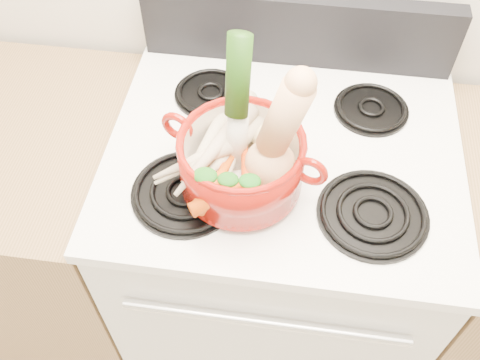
# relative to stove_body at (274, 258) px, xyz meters

# --- Properties ---
(stove_body) EXTENTS (0.76, 0.65, 0.92)m
(stove_body) POSITION_rel_stove_body_xyz_m (0.00, 0.00, 0.00)
(stove_body) COLOR silver
(stove_body) RESTS_ON floor
(cooktop) EXTENTS (0.78, 0.67, 0.03)m
(cooktop) POSITION_rel_stove_body_xyz_m (0.00, 0.00, 0.47)
(cooktop) COLOR white
(cooktop) RESTS_ON stove_body
(control_backsplash) EXTENTS (0.76, 0.05, 0.18)m
(control_backsplash) POSITION_rel_stove_body_xyz_m (0.00, 0.30, 0.58)
(control_backsplash) COLOR black
(control_backsplash) RESTS_ON cooktop
(oven_handle) EXTENTS (0.60, 0.02, 0.02)m
(oven_handle) POSITION_rel_stove_body_xyz_m (0.00, -0.34, 0.32)
(oven_handle) COLOR silver
(oven_handle) RESTS_ON stove_body
(burner_front_left) EXTENTS (0.22, 0.22, 0.02)m
(burner_front_left) POSITION_rel_stove_body_xyz_m (-0.19, -0.16, 0.50)
(burner_front_left) COLOR black
(burner_front_left) RESTS_ON cooktop
(burner_front_right) EXTENTS (0.22, 0.22, 0.02)m
(burner_front_right) POSITION_rel_stove_body_xyz_m (0.19, -0.16, 0.50)
(burner_front_right) COLOR black
(burner_front_right) RESTS_ON cooktop
(burner_back_left) EXTENTS (0.17, 0.17, 0.02)m
(burner_back_left) POSITION_rel_stove_body_xyz_m (-0.19, 0.14, 0.50)
(burner_back_left) COLOR black
(burner_back_left) RESTS_ON cooktop
(burner_back_right) EXTENTS (0.17, 0.17, 0.02)m
(burner_back_right) POSITION_rel_stove_body_xyz_m (0.19, 0.14, 0.50)
(burner_back_right) COLOR black
(burner_back_right) RESTS_ON cooktop
(dutch_oven) EXTENTS (0.31, 0.31, 0.12)m
(dutch_oven) POSITION_rel_stove_body_xyz_m (-0.08, -0.12, 0.57)
(dutch_oven) COLOR maroon
(dutch_oven) RESTS_ON burner_front_left
(pot_handle_left) EXTENTS (0.07, 0.03, 0.07)m
(pot_handle_left) POSITION_rel_stove_body_xyz_m (-0.21, -0.08, 0.61)
(pot_handle_left) COLOR maroon
(pot_handle_left) RESTS_ON dutch_oven
(pot_handle_right) EXTENTS (0.07, 0.03, 0.07)m
(pot_handle_right) POSITION_rel_stove_body_xyz_m (0.05, -0.16, 0.61)
(pot_handle_right) COLOR maroon
(pot_handle_right) RESTS_ON dutch_oven
(squash) EXTENTS (0.20, 0.16, 0.28)m
(squash) POSITION_rel_stove_body_xyz_m (-0.00, -0.13, 0.66)
(squash) COLOR #E1A373
(squash) RESTS_ON dutch_oven
(leek) EXTENTS (0.06, 0.11, 0.30)m
(leek) POSITION_rel_stove_body_xyz_m (-0.09, -0.08, 0.68)
(leek) COLOR beige
(leek) RESTS_ON dutch_oven
(ginger) EXTENTS (0.11, 0.10, 0.05)m
(ginger) POSITION_rel_stove_body_xyz_m (-0.04, -0.03, 0.56)
(ginger) COLOR #CEB67F
(ginger) RESTS_ON dutch_oven
(parsnip_0) EXTENTS (0.16, 0.23, 0.07)m
(parsnip_0) POSITION_rel_stove_body_xyz_m (-0.11, -0.10, 0.56)
(parsnip_0) COLOR beige
(parsnip_0) RESTS_ON dutch_oven
(parsnip_1) EXTENTS (0.18, 0.15, 0.06)m
(parsnip_1) POSITION_rel_stove_body_xyz_m (-0.17, -0.12, 0.56)
(parsnip_1) COLOR beige
(parsnip_1) RESTS_ON dutch_oven
(parsnip_2) EXTENTS (0.06, 0.22, 0.07)m
(parsnip_2) POSITION_rel_stove_body_xyz_m (-0.10, -0.05, 0.57)
(parsnip_2) COLOR #ECE4C0
(parsnip_2) RESTS_ON dutch_oven
(parsnip_3) EXTENTS (0.18, 0.13, 0.06)m
(parsnip_3) POSITION_rel_stove_body_xyz_m (-0.17, -0.13, 0.57)
(parsnip_3) COLOR beige
(parsnip_3) RESTS_ON dutch_oven
(parsnip_4) EXTENTS (0.12, 0.24, 0.07)m
(parsnip_4) POSITION_rel_stove_body_xyz_m (-0.15, -0.07, 0.58)
(parsnip_4) COLOR beige
(parsnip_4) RESTS_ON dutch_oven
(parsnip_5) EXTENTS (0.16, 0.24, 0.07)m
(parsnip_5) POSITION_rel_stove_body_xyz_m (-0.13, -0.11, 0.59)
(parsnip_5) COLOR beige
(parsnip_5) RESTS_ON dutch_oven
(carrot_0) EXTENTS (0.07, 0.16, 0.04)m
(carrot_0) POSITION_rel_stove_body_xyz_m (-0.11, -0.14, 0.55)
(carrot_0) COLOR #CF4C0A
(carrot_0) RESTS_ON dutch_oven
(carrot_1) EXTENTS (0.09, 0.16, 0.05)m
(carrot_1) POSITION_rel_stove_body_xyz_m (-0.12, -0.17, 0.56)
(carrot_1) COLOR #BE4709
(carrot_1) RESTS_ON dutch_oven
(carrot_2) EXTENTS (0.06, 0.17, 0.05)m
(carrot_2) POSITION_rel_stove_body_xyz_m (-0.07, -0.13, 0.56)
(carrot_2) COLOR #C43F09
(carrot_2) RESTS_ON dutch_oven
(carrot_3) EXTENTS (0.13, 0.12, 0.04)m
(carrot_3) POSITION_rel_stove_body_xyz_m (-0.10, -0.20, 0.57)
(carrot_3) COLOR #C25309
(carrot_3) RESTS_ON dutch_oven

